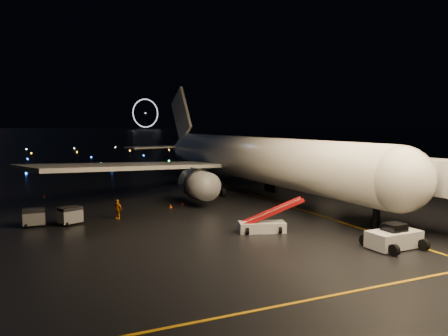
{
  "coord_description": "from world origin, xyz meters",
  "views": [
    {
      "loc": [
        -15.45,
        -28.98,
        9.55
      ],
      "look_at": [
        2.84,
        12.0,
        5.0
      ],
      "focal_mm": 35.0,
      "sensor_mm": 36.0,
      "label": 1
    }
  ],
  "objects_px": {
    "airliner": "(241,134)",
    "baggage_cart_0": "(70,216)",
    "pushback_tug": "(394,236)",
    "crew_c": "(118,209)",
    "belt_loader": "(262,216)",
    "baggage_cart_1": "(34,218)"
  },
  "relations": [
    {
      "from": "pushback_tug",
      "to": "crew_c",
      "type": "relative_size",
      "value": 2.09
    },
    {
      "from": "airliner",
      "to": "crew_c",
      "type": "height_order",
      "value": "airliner"
    },
    {
      "from": "belt_loader",
      "to": "crew_c",
      "type": "relative_size",
      "value": 3.05
    },
    {
      "from": "pushback_tug",
      "to": "baggage_cart_1",
      "type": "distance_m",
      "value": 31.69
    },
    {
      "from": "crew_c",
      "to": "baggage_cart_1",
      "type": "height_order",
      "value": "crew_c"
    },
    {
      "from": "crew_c",
      "to": "baggage_cart_0",
      "type": "distance_m",
      "value": 4.67
    },
    {
      "from": "pushback_tug",
      "to": "baggage_cart_1",
      "type": "relative_size",
      "value": 2.13
    },
    {
      "from": "pushback_tug",
      "to": "crew_c",
      "type": "bearing_deg",
      "value": 129.91
    },
    {
      "from": "airliner",
      "to": "baggage_cart_0",
      "type": "height_order",
      "value": "airliner"
    },
    {
      "from": "belt_loader",
      "to": "crew_c",
      "type": "xyz_separation_m",
      "value": [
        -10.65,
        10.75,
        -0.47
      ]
    },
    {
      "from": "airliner",
      "to": "crew_c",
      "type": "bearing_deg",
      "value": -154.24
    },
    {
      "from": "belt_loader",
      "to": "baggage_cart_0",
      "type": "distance_m",
      "value": 18.27
    },
    {
      "from": "belt_loader",
      "to": "baggage_cart_0",
      "type": "relative_size",
      "value": 3.01
    },
    {
      "from": "airliner",
      "to": "pushback_tug",
      "type": "bearing_deg",
      "value": -95.36
    },
    {
      "from": "airliner",
      "to": "crew_c",
      "type": "xyz_separation_m",
      "value": [
        -18.92,
        -10.19,
        -7.16
      ]
    },
    {
      "from": "crew_c",
      "to": "pushback_tug",
      "type": "bearing_deg",
      "value": 8.82
    },
    {
      "from": "airliner",
      "to": "pushback_tug",
      "type": "height_order",
      "value": "airliner"
    },
    {
      "from": "crew_c",
      "to": "baggage_cart_0",
      "type": "bearing_deg",
      "value": -114.51
    },
    {
      "from": "baggage_cart_1",
      "to": "crew_c",
      "type": "bearing_deg",
      "value": 1.23
    },
    {
      "from": "crew_c",
      "to": "baggage_cart_0",
      "type": "xyz_separation_m",
      "value": [
        -4.61,
        -0.71,
        -0.13
      ]
    },
    {
      "from": "airliner",
      "to": "pushback_tug",
      "type": "relative_size",
      "value": 14.02
    },
    {
      "from": "belt_loader",
      "to": "baggage_cart_0",
      "type": "bearing_deg",
      "value": 164.24
    }
  ]
}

